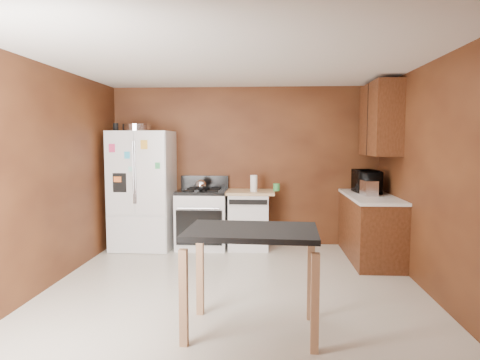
# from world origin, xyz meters

# --- Properties ---
(floor) EXTENTS (4.50, 4.50, 0.00)m
(floor) POSITION_xyz_m (0.00, 0.00, 0.00)
(floor) COLOR beige
(floor) RESTS_ON ground
(ceiling) EXTENTS (4.50, 4.50, 0.00)m
(ceiling) POSITION_xyz_m (0.00, 0.00, 2.50)
(ceiling) COLOR white
(ceiling) RESTS_ON ground
(wall_back) EXTENTS (4.20, 0.00, 4.20)m
(wall_back) POSITION_xyz_m (0.00, 2.25, 1.25)
(wall_back) COLOR brown
(wall_back) RESTS_ON ground
(wall_front) EXTENTS (4.20, 0.00, 4.20)m
(wall_front) POSITION_xyz_m (0.00, -2.25, 1.25)
(wall_front) COLOR brown
(wall_front) RESTS_ON ground
(wall_left) EXTENTS (0.00, 4.50, 4.50)m
(wall_left) POSITION_xyz_m (-2.10, 0.00, 1.25)
(wall_left) COLOR brown
(wall_left) RESTS_ON ground
(wall_right) EXTENTS (0.00, 4.50, 4.50)m
(wall_right) POSITION_xyz_m (2.10, 0.00, 1.25)
(wall_right) COLOR brown
(wall_right) RESTS_ON ground
(roasting_pan) EXTENTS (0.43, 0.43, 0.11)m
(roasting_pan) POSITION_xyz_m (-1.62, 1.87, 1.85)
(roasting_pan) COLOR silver
(roasting_pan) RESTS_ON refrigerator
(pen_cup) EXTENTS (0.08, 0.08, 0.12)m
(pen_cup) POSITION_xyz_m (-1.93, 1.82, 1.86)
(pen_cup) COLOR black
(pen_cup) RESTS_ON refrigerator
(kettle) EXTENTS (0.17, 0.17, 0.17)m
(kettle) POSITION_xyz_m (-0.65, 1.84, 0.98)
(kettle) COLOR silver
(kettle) RESTS_ON gas_range
(paper_towel) EXTENTS (0.12, 0.12, 0.25)m
(paper_towel) POSITION_xyz_m (0.16, 1.86, 1.01)
(paper_towel) COLOR white
(paper_towel) RESTS_ON dishwasher
(green_canister) EXTENTS (0.13, 0.13, 0.11)m
(green_canister) POSITION_xyz_m (0.50, 1.98, 0.95)
(green_canister) COLOR green
(green_canister) RESTS_ON dishwasher
(toaster) EXTENTS (0.20, 0.30, 0.21)m
(toaster) POSITION_xyz_m (1.77, 1.44, 1.00)
(toaster) COLOR silver
(toaster) RESTS_ON right_cabinets
(microwave) EXTENTS (0.42, 0.58, 0.30)m
(microwave) POSITION_xyz_m (1.80, 1.74, 1.05)
(microwave) COLOR black
(microwave) RESTS_ON right_cabinets
(refrigerator) EXTENTS (0.90, 0.80, 1.80)m
(refrigerator) POSITION_xyz_m (-1.55, 1.86, 0.90)
(refrigerator) COLOR white
(refrigerator) RESTS_ON ground
(gas_range) EXTENTS (0.76, 0.68, 1.10)m
(gas_range) POSITION_xyz_m (-0.64, 1.92, 0.46)
(gas_range) COLOR white
(gas_range) RESTS_ON ground
(dishwasher) EXTENTS (0.78, 0.63, 0.89)m
(dishwasher) POSITION_xyz_m (0.08, 1.95, 0.45)
(dishwasher) COLOR white
(dishwasher) RESTS_ON ground
(right_cabinets) EXTENTS (0.63, 1.58, 2.45)m
(right_cabinets) POSITION_xyz_m (1.84, 1.48, 0.91)
(right_cabinets) COLOR brown
(right_cabinets) RESTS_ON ground
(island) EXTENTS (1.14, 0.79, 0.91)m
(island) POSITION_xyz_m (0.23, -0.97, 0.76)
(island) COLOR black
(island) RESTS_ON ground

